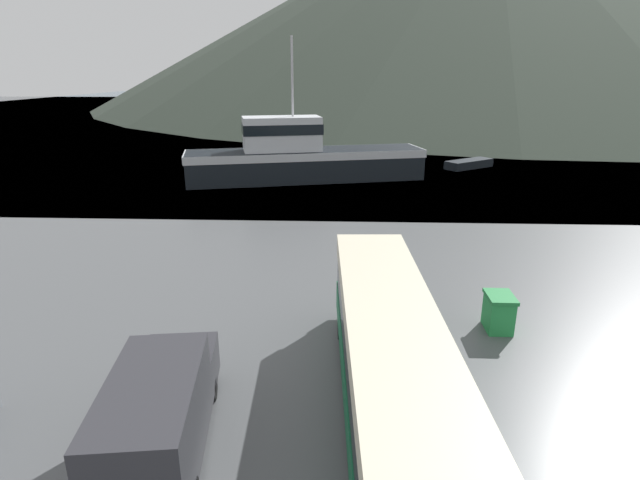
# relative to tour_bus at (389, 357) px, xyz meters

# --- Properties ---
(water_surface) EXTENTS (240.00, 240.00, 0.00)m
(water_surface) POSITION_rel_tour_bus_xyz_m (1.57, 139.58, -1.93)
(water_surface) COLOR #475B6B
(water_surface) RESTS_ON ground
(hill_backdrop) EXTENTS (229.52, 229.52, 60.68)m
(hill_backdrop) POSITION_rel_tour_bus_xyz_m (41.38, 157.71, 28.41)
(hill_backdrop) COLOR #333D33
(hill_backdrop) RESTS_ON ground
(tour_bus) EXTENTS (3.02, 12.71, 3.44)m
(tour_bus) POSITION_rel_tour_bus_xyz_m (0.00, 0.00, 0.00)
(tour_bus) COLOR #146B3D
(tour_bus) RESTS_ON ground
(delivery_van) EXTENTS (2.89, 6.58, 2.62)m
(delivery_van) POSITION_rel_tour_bus_xyz_m (-5.78, -1.84, -0.55)
(delivery_van) COLOR #2D2D33
(delivery_van) RESTS_ON ground
(fishing_boat) EXTENTS (21.85, 9.50, 12.30)m
(fishing_boat) POSITION_rel_tour_bus_xyz_m (-5.07, 32.92, 0.21)
(fishing_boat) COLOR black
(fishing_boat) RESTS_ON water_surface
(storage_bin) EXTENTS (1.00, 1.33, 1.43)m
(storage_bin) POSITION_rel_tour_bus_xyz_m (4.67, 5.29, -1.20)
(storage_bin) COLOR green
(storage_bin) RESTS_ON ground
(small_boat) EXTENTS (5.50, 4.69, 0.82)m
(small_boat) POSITION_rel_tour_bus_xyz_m (11.75, 39.81, -1.52)
(small_boat) COLOR black
(small_boat) RESTS_ON water_surface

